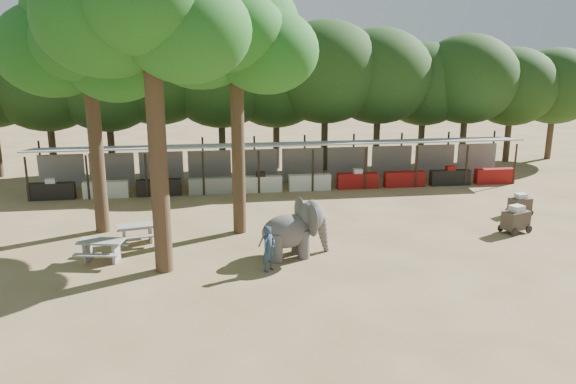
{
  "coord_description": "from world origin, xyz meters",
  "views": [
    {
      "loc": [
        -4.29,
        -17.59,
        7.91
      ],
      "look_at": [
        -1.0,
        5.0,
        2.0
      ],
      "focal_mm": 35.0,
      "sensor_mm": 36.0,
      "label": 1
    }
  ],
  "objects": [
    {
      "name": "ground",
      "position": [
        0.0,
        0.0,
        0.0
      ],
      "size": [
        100.0,
        100.0,
        0.0
      ],
      "primitive_type": "plane",
      "color": "brown",
      "rests_on": "ground"
    },
    {
      "name": "vendor_stalls",
      "position": [
        -0.0,
        13.84,
        1.18
      ],
      "size": [
        28.0,
        2.99,
        2.8
      ],
      "color": "#9B9FA3",
      "rests_on": "ground"
    },
    {
      "name": "yard_tree_left",
      "position": [
        -9.13,
        7.19,
        8.2
      ],
      "size": [
        7.1,
        6.9,
        11.02
      ],
      "color": "#332316",
      "rests_on": "ground"
    },
    {
      "name": "yard_tree_center",
      "position": [
        -6.13,
        2.19,
        9.21
      ],
      "size": [
        7.1,
        6.9,
        12.04
      ],
      "color": "#332316",
      "rests_on": "ground"
    },
    {
      "name": "yard_tree_back",
      "position": [
        -3.13,
        6.19,
        8.54
      ],
      "size": [
        7.1,
        6.9,
        11.36
      ],
      "color": "#332316",
      "rests_on": "ground"
    },
    {
      "name": "backdrop_trees",
      "position": [
        0.0,
        19.0,
        5.51
      ],
      "size": [
        46.46,
        5.95,
        8.33
      ],
      "color": "#332316",
      "rests_on": "ground"
    },
    {
      "name": "elephant",
      "position": [
        -1.04,
        2.74,
        1.1
      ],
      "size": [
        2.95,
        2.17,
        2.19
      ],
      "rotation": [
        0.0,
        0.0,
        0.25
      ],
      "color": "#474544",
      "rests_on": "ground"
    },
    {
      "name": "handler",
      "position": [
        -2.23,
        1.4,
        0.85
      ],
      "size": [
        0.72,
        0.72,
        1.7
      ],
      "primitive_type": "imported",
      "rotation": [
        0.0,
        0.0,
        0.79
      ],
      "color": "#26384C",
      "rests_on": "ground"
    },
    {
      "name": "picnic_table_near",
      "position": [
        -8.4,
        3.26,
        0.55
      ],
      "size": [
        1.93,
        1.8,
        0.84
      ],
      "rotation": [
        0.0,
        0.0,
        -0.2
      ],
      "color": "gray",
      "rests_on": "ground"
    },
    {
      "name": "picnic_table_far",
      "position": [
        -7.31,
        5.18,
        0.51
      ],
      "size": [
        1.82,
        1.7,
        0.79
      ],
      "rotation": [
        0.0,
        0.0,
        0.2
      ],
      "color": "gray",
      "rests_on": "ground"
    },
    {
      "name": "cart_front",
      "position": [
        8.98,
        4.2,
        0.6
      ],
      "size": [
        1.46,
        1.21,
        1.22
      ],
      "rotation": [
        0.0,
        0.0,
        0.36
      ],
      "color": "#362B24",
      "rests_on": "ground"
    },
    {
      "name": "cart_back",
      "position": [
        10.6,
        6.64,
        0.53
      ],
      "size": [
        1.18,
        0.87,
        1.07
      ],
      "rotation": [
        0.0,
        0.0,
        0.15
      ],
      "color": "#362B24",
      "rests_on": "ground"
    }
  ]
}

